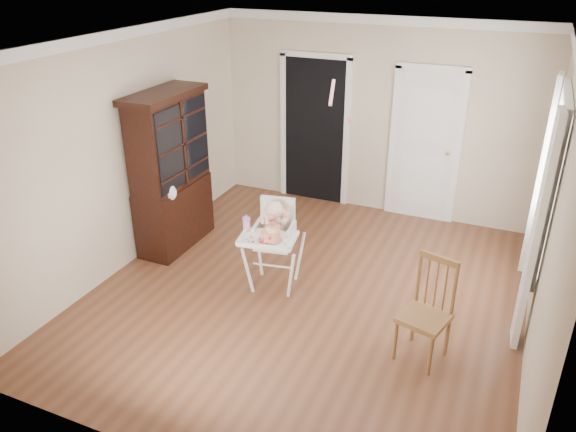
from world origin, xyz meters
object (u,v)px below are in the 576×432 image
at_px(high_chair, 274,235).
at_px(china_cabinet, 171,172).
at_px(dining_chair, 426,314).
at_px(sippy_cup, 246,224).
at_px(cake, 270,236).

bearing_deg(high_chair, china_cabinet, 155.31).
bearing_deg(dining_chair, high_chair, 177.99).
distance_m(sippy_cup, dining_chair, 2.08).
distance_m(high_chair, sippy_cup, 0.34).
relative_size(cake, sippy_cup, 1.31).
bearing_deg(sippy_cup, high_chair, 32.68).
distance_m(cake, china_cabinet, 1.81).
xyz_separation_m(cake, sippy_cup, (-0.33, 0.11, 0.02)).
bearing_deg(sippy_cup, dining_chair, -10.85).
xyz_separation_m(cake, china_cabinet, (-1.66, 0.69, 0.21)).
height_order(high_chair, dining_chair, high_chair).
distance_m(high_chair, dining_chair, 1.86).
distance_m(high_chair, cake, 0.31).
bearing_deg(dining_chair, sippy_cup, -175.73).
bearing_deg(cake, china_cabinet, 157.58).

